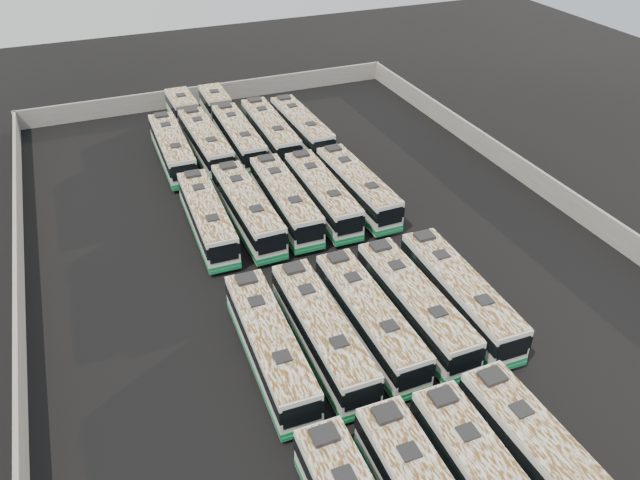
{
  "coord_description": "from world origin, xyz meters",
  "views": [
    {
      "loc": [
        -15.67,
        -36.55,
        28.68
      ],
      "look_at": [
        -0.38,
        0.76,
        1.6
      ],
      "focal_mm": 35.0,
      "sensor_mm": 36.0,
      "label": 1
    }
  ],
  "objects_px": {
    "bus_midfront_far_left": "(270,346)",
    "bus_midfront_right": "(414,305)",
    "bus_back_left": "(197,130)",
    "bus_back_far_right": "(301,127)",
    "bus_back_right": "(270,132)",
    "bus_front_right": "(551,469)",
    "bus_midback_right": "(322,194)",
    "bus_midback_far_left": "(207,217)",
    "bus_midfront_center": "(369,318)",
    "bus_midback_left": "(247,209)",
    "bus_midfront_left": "(322,332)",
    "bus_back_far_left": "(172,149)",
    "bus_midback_far_right": "(357,187)",
    "bus_back_center": "(231,125)",
    "bus_midfront_far_right": "(459,294)",
    "bus_midback_center": "(285,200)"
  },
  "relations": [
    {
      "from": "bus_back_far_left",
      "to": "bus_midfront_far_right",
      "type": "bearing_deg",
      "value": -64.84
    },
    {
      "from": "bus_back_far_right",
      "to": "bus_front_right",
      "type": "bearing_deg",
      "value": -95.57
    },
    {
      "from": "bus_midback_far_left",
      "to": "bus_midback_far_right",
      "type": "height_order",
      "value": "bus_midback_far_right"
    },
    {
      "from": "bus_midback_left",
      "to": "bus_back_center",
      "type": "distance_m",
      "value": 17.69
    },
    {
      "from": "bus_midback_center",
      "to": "bus_midfront_far_right",
      "type": "bearing_deg",
      "value": -66.78
    },
    {
      "from": "bus_midfront_right",
      "to": "bus_midback_right",
      "type": "relative_size",
      "value": 1.01
    },
    {
      "from": "bus_midfront_left",
      "to": "bus_midback_far_left",
      "type": "bearing_deg",
      "value": 102.13
    },
    {
      "from": "bus_midback_left",
      "to": "bus_back_right",
      "type": "distance_m",
      "value": 15.57
    },
    {
      "from": "bus_midfront_right",
      "to": "bus_midback_far_right",
      "type": "distance_m",
      "value": 16.57
    },
    {
      "from": "bus_midfront_far_right",
      "to": "bus_back_center",
      "type": "bearing_deg",
      "value": 102.74
    },
    {
      "from": "bus_midback_far_left",
      "to": "bus_midback_right",
      "type": "relative_size",
      "value": 0.99
    },
    {
      "from": "bus_midback_far_left",
      "to": "bus_midfront_far_left",
      "type": "bearing_deg",
      "value": -88.7
    },
    {
      "from": "bus_midfront_left",
      "to": "bus_midback_far_right",
      "type": "height_order",
      "value": "bus_midfront_left"
    },
    {
      "from": "bus_midback_far_left",
      "to": "bus_back_right",
      "type": "distance_m",
      "value": 17.27
    },
    {
      "from": "bus_midback_far_right",
      "to": "bus_midfront_left",
      "type": "bearing_deg",
      "value": -123.21
    },
    {
      "from": "bus_midback_far_right",
      "to": "bus_back_far_left",
      "type": "height_order",
      "value": "bus_back_far_left"
    },
    {
      "from": "bus_midback_far_right",
      "to": "bus_back_far_right",
      "type": "distance_m",
      "value": 14.01
    },
    {
      "from": "bus_back_far_right",
      "to": "bus_midfront_left",
      "type": "bearing_deg",
      "value": -109.67
    },
    {
      "from": "bus_midfront_far_right",
      "to": "bus_midback_right",
      "type": "distance_m",
      "value": 16.72
    },
    {
      "from": "bus_midfront_left",
      "to": "bus_back_left",
      "type": "height_order",
      "value": "bus_back_left"
    },
    {
      "from": "bus_front_right",
      "to": "bus_back_far_left",
      "type": "xyz_separation_m",
      "value": [
        -10.29,
        44.09,
        -0.03
      ]
    },
    {
      "from": "bus_back_right",
      "to": "bus_front_right",
      "type": "bearing_deg",
      "value": -89.16
    },
    {
      "from": "bus_midfront_far_left",
      "to": "bus_midback_right",
      "type": "relative_size",
      "value": 1.01
    },
    {
      "from": "bus_midfront_far_left",
      "to": "bus_midfront_right",
      "type": "distance_m",
      "value": 10.23
    },
    {
      "from": "bus_front_right",
      "to": "bus_back_far_right",
      "type": "height_order",
      "value": "bus_front_right"
    },
    {
      "from": "bus_back_left",
      "to": "bus_back_center",
      "type": "xyz_separation_m",
      "value": [
        3.58,
        -0.04,
        -0.02
      ]
    },
    {
      "from": "bus_midfront_left",
      "to": "bus_back_far_left",
      "type": "xyz_separation_m",
      "value": [
        -3.52,
        30.41,
        -0.0
      ]
    },
    {
      "from": "bus_back_center",
      "to": "bus_front_right",
      "type": "bearing_deg",
      "value": -85.37
    },
    {
      "from": "bus_midfront_left",
      "to": "bus_midback_far_right",
      "type": "distance_m",
      "value": 19.25
    },
    {
      "from": "bus_midfront_right",
      "to": "bus_midfront_far_right",
      "type": "xyz_separation_m",
      "value": [
        3.42,
        -0.13,
        0.01
      ]
    },
    {
      "from": "bus_midfront_far_right",
      "to": "bus_back_center",
      "type": "height_order",
      "value": "bus_midfront_far_right"
    },
    {
      "from": "bus_midfront_center",
      "to": "bus_back_left",
      "type": "height_order",
      "value": "bus_back_left"
    },
    {
      "from": "bus_midfront_far_left",
      "to": "bus_midback_center",
      "type": "distance_m",
      "value": 17.85
    },
    {
      "from": "bus_midfront_right",
      "to": "bus_midfront_far_left",
      "type": "bearing_deg",
      "value": 179.64
    },
    {
      "from": "bus_midfront_left",
      "to": "bus_back_center",
      "type": "distance_m",
      "value": 33.9
    },
    {
      "from": "bus_midback_left",
      "to": "bus_midback_far_right",
      "type": "distance_m",
      "value": 10.14
    },
    {
      "from": "bus_front_right",
      "to": "bus_midfront_far_left",
      "type": "height_order",
      "value": "bus_front_right"
    },
    {
      "from": "bus_midfront_right",
      "to": "bus_back_far_left",
      "type": "bearing_deg",
      "value": 108.24
    },
    {
      "from": "bus_midfront_right",
      "to": "bus_midback_right",
      "type": "bearing_deg",
      "value": 89.53
    },
    {
      "from": "bus_back_left",
      "to": "bus_back_far_right",
      "type": "bearing_deg",
      "value": -19.4
    },
    {
      "from": "bus_back_left",
      "to": "bus_midback_far_left",
      "type": "bearing_deg",
      "value": -101.83
    },
    {
      "from": "bus_midback_right",
      "to": "bus_back_far_right",
      "type": "distance_m",
      "value": 14.43
    },
    {
      "from": "bus_midfront_far_left",
      "to": "bus_midback_far_right",
      "type": "bearing_deg",
      "value": 51.57
    },
    {
      "from": "bus_midfront_center",
      "to": "bus_midback_left",
      "type": "distance_m",
      "value": 16.61
    },
    {
      "from": "bus_front_right",
      "to": "bus_midfront_far_right",
      "type": "relative_size",
      "value": 1.01
    },
    {
      "from": "bus_front_right",
      "to": "bus_midfront_far_left",
      "type": "bearing_deg",
      "value": 125.12
    },
    {
      "from": "bus_midback_left",
      "to": "bus_back_far_right",
      "type": "xyz_separation_m",
      "value": [
        10.19,
        14.01,
        -0.05
      ]
    },
    {
      "from": "bus_midfront_far_right",
      "to": "bus_midback_center",
      "type": "bearing_deg",
      "value": 113.52
    },
    {
      "from": "bus_back_far_left",
      "to": "bus_midback_left",
      "type": "bearing_deg",
      "value": -75.07
    },
    {
      "from": "bus_midfront_far_right",
      "to": "bus_back_left",
      "type": "distance_m",
      "value": 35.33
    }
  ]
}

